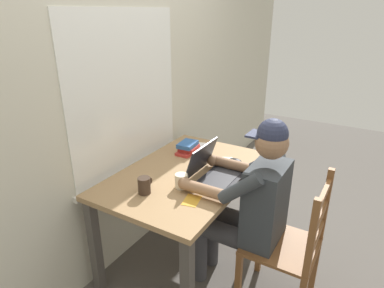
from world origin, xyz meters
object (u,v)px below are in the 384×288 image
(seated_person, at_px, (249,202))
(book_stack_main, at_px, (188,148))
(laptop, at_px, (213,171))
(computer_mouse, at_px, (235,161))
(landscape_photo_print, at_px, (192,200))
(desk, at_px, (186,185))
(coffee_mug_white, at_px, (182,181))
(wooden_chair, at_px, (290,246))
(coffee_mug_dark, at_px, (144,185))

(seated_person, bearing_deg, book_stack_main, 63.60)
(laptop, bearing_deg, computer_mouse, -6.91)
(computer_mouse, xyz_separation_m, landscape_photo_print, (-0.60, 0.01, -0.02))
(desk, xyz_separation_m, seated_person, (-0.03, -0.48, 0.03))
(coffee_mug_white, bearing_deg, seated_person, -66.86)
(desk, distance_m, wooden_chair, 0.78)
(seated_person, distance_m, computer_mouse, 0.42)
(coffee_mug_white, xyz_separation_m, landscape_photo_print, (-0.10, -0.14, -0.04))
(seated_person, relative_size, laptop, 3.73)
(wooden_chair, xyz_separation_m, coffee_mug_dark, (-0.34, 0.82, 0.35))
(coffee_mug_white, bearing_deg, landscape_photo_print, -127.00)
(desk, relative_size, coffee_mug_white, 10.35)
(laptop, height_order, coffee_mug_dark, laptop)
(computer_mouse, bearing_deg, coffee_mug_white, 163.69)
(desk, height_order, computer_mouse, computer_mouse)
(book_stack_main, xyz_separation_m, landscape_photo_print, (-0.59, -0.38, -0.04))
(book_stack_main, relative_size, landscape_photo_print, 1.52)
(wooden_chair, bearing_deg, desk, 87.84)
(wooden_chair, bearing_deg, coffee_mug_white, 103.98)
(seated_person, distance_m, book_stack_main, 0.72)
(desk, bearing_deg, seated_person, -93.43)
(wooden_chair, bearing_deg, laptop, 85.45)
(book_stack_main, height_order, landscape_photo_print, book_stack_main)
(landscape_photo_print, bearing_deg, desk, 24.80)
(laptop, relative_size, landscape_photo_print, 2.54)
(wooden_chair, height_order, book_stack_main, wooden_chair)
(wooden_chair, distance_m, landscape_photo_print, 0.67)
(seated_person, relative_size, computer_mouse, 12.29)
(desk, relative_size, wooden_chair, 1.32)
(desk, height_order, seated_person, seated_person)
(wooden_chair, bearing_deg, computer_mouse, 57.92)
(laptop, height_order, book_stack_main, laptop)
(landscape_photo_print, bearing_deg, coffee_mug_dark, 92.09)
(desk, xyz_separation_m, wooden_chair, (-0.03, -0.76, -0.19))
(book_stack_main, bearing_deg, coffee_mug_dark, -171.73)
(computer_mouse, xyz_separation_m, coffee_mug_white, (-0.50, 0.15, 0.03))
(book_stack_main, bearing_deg, seated_person, -116.40)
(landscape_photo_print, bearing_deg, wooden_chair, -75.13)
(seated_person, distance_m, wooden_chair, 0.36)
(laptop, distance_m, coffee_mug_dark, 0.47)
(desk, distance_m, coffee_mug_dark, 0.41)
(seated_person, bearing_deg, computer_mouse, 36.69)
(desk, relative_size, landscape_photo_print, 9.40)
(wooden_chair, relative_size, coffee_mug_dark, 8.08)
(desk, bearing_deg, coffee_mug_dark, 169.45)
(coffee_mug_white, height_order, landscape_photo_print, coffee_mug_white)
(seated_person, height_order, laptop, seated_person)
(laptop, xyz_separation_m, coffee_mug_dark, (-0.38, 0.26, -0.00))
(landscape_photo_print, bearing_deg, book_stack_main, 21.49)
(desk, height_order, landscape_photo_print, landscape_photo_print)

